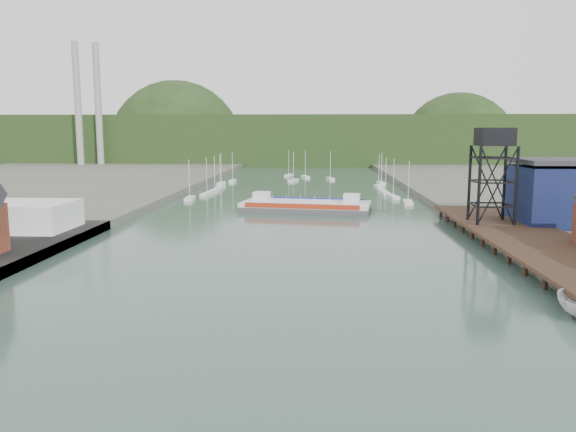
# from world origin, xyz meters

# --- Properties ---
(ground) EXTENTS (600.00, 600.00, 0.00)m
(ground) POSITION_xyz_m (0.00, 0.00, 0.00)
(ground) COLOR #2B433B
(ground) RESTS_ON ground
(east_pier) EXTENTS (14.00, 70.00, 2.45)m
(east_pier) POSITION_xyz_m (37.00, 45.00, 1.90)
(east_pier) COLOR black
(east_pier) RESTS_ON ground
(white_shed) EXTENTS (18.00, 12.00, 4.50)m
(white_shed) POSITION_xyz_m (-44.00, 50.00, 3.85)
(white_shed) COLOR silver
(white_shed) RESTS_ON west_quay
(lift_tower) EXTENTS (6.50, 6.50, 16.00)m
(lift_tower) POSITION_xyz_m (35.00, 58.00, 15.65)
(lift_tower) COLOR black
(lift_tower) RESTS_ON east_pier
(marina_sailboats) EXTENTS (57.71, 92.65, 0.90)m
(marina_sailboats) POSITION_xyz_m (0.08, 138.46, 0.35)
(marina_sailboats) COLOR silver
(marina_sailboats) RESTS_ON ground
(smokestacks) EXTENTS (11.20, 8.20, 60.00)m
(smokestacks) POSITION_xyz_m (-106.00, 232.50, 30.00)
(smokestacks) COLOR gray
(smokestacks) RESTS_ON ground
(distant_hills) EXTENTS (500.00, 120.00, 80.00)m
(distant_hills) POSITION_xyz_m (-3.98, 301.35, 10.38)
(distant_hills) COLOR black
(distant_hills) RESTS_ON ground
(chain_ferry) EXTENTS (29.68, 15.60, 4.07)m
(chain_ferry) POSITION_xyz_m (2.88, 85.48, 1.17)
(chain_ferry) COLOR #474749
(chain_ferry) RESTS_ON ground
(motorboat) EXTENTS (2.53, 6.23, 2.38)m
(motorboat) POSITION_xyz_m (29.96, 14.01, 1.19)
(motorboat) COLOR silver
(motorboat) RESTS_ON ground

